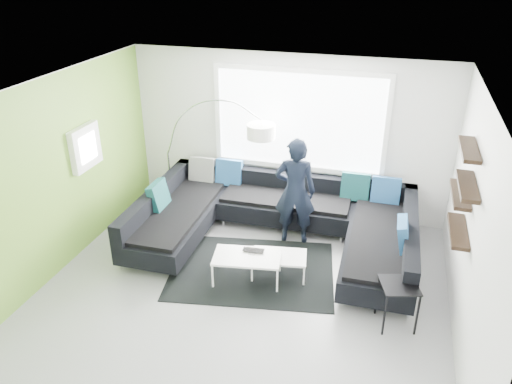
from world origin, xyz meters
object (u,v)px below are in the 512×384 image
at_px(sectional_sofa, 275,225).
at_px(side_table, 397,304).
at_px(arc_lamp, 168,153).
at_px(laptop, 253,252).
at_px(person, 295,191).
at_px(coffee_table, 263,266).

height_order(sectional_sofa, side_table, sectional_sofa).
distance_m(arc_lamp, laptop, 2.71).
relative_size(sectional_sofa, person, 2.42).
relative_size(arc_lamp, person, 1.20).
bearing_deg(sectional_sofa, arc_lamp, 158.46).
relative_size(side_table, laptop, 1.90).
bearing_deg(sectional_sofa, person, 50.65).
bearing_deg(arc_lamp, sectional_sofa, -13.78).
relative_size(arc_lamp, laptop, 6.64).
distance_m(coffee_table, side_table, 1.93).
bearing_deg(laptop, arc_lamp, 136.99).
bearing_deg(sectional_sofa, coffee_table, -88.05).
distance_m(arc_lamp, person, 2.46).
xyz_separation_m(sectional_sofa, coffee_table, (0.04, -0.83, -0.20)).
xyz_separation_m(side_table, person, (-1.67, 1.62, 0.58)).
xyz_separation_m(side_table, laptop, (-2.02, 0.48, 0.11)).
height_order(arc_lamp, side_table, arc_lamp).
bearing_deg(coffee_table, arc_lamp, 133.78).
relative_size(coffee_table, side_table, 2.01).
distance_m(coffee_table, laptop, 0.26).
height_order(side_table, laptop, side_table).
bearing_deg(laptop, sectional_sofa, 78.55).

